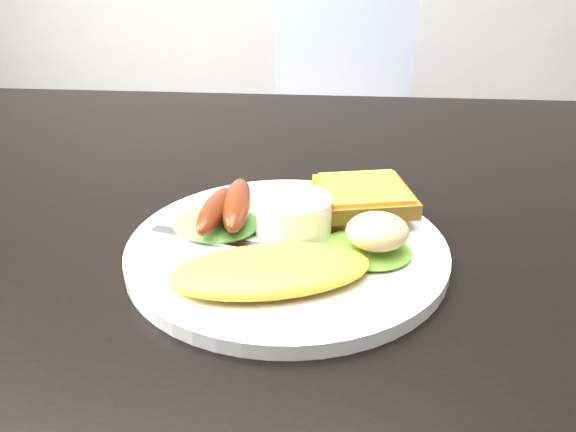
{
  "coord_description": "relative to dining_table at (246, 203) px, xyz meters",
  "views": [
    {
      "loc": [
        0.1,
        -0.56,
        1.0
      ],
      "look_at": [
        0.06,
        -0.13,
        0.78
      ],
      "focal_mm": 35.0,
      "sensor_mm": 36.0,
      "label": 1
    }
  ],
  "objects": [
    {
      "name": "lettuce_right",
      "position": [
        0.12,
        -0.15,
        0.04
      ],
      "size": [
        0.1,
        0.09,
        0.01
      ],
      "primitive_type": "ellipsoid",
      "rotation": [
        0.0,
        0.0,
        -0.4
      ],
      "color": "#509325",
      "rests_on": "plate"
    },
    {
      "name": "lettuce_left",
      "position": [
        -0.01,
        -0.12,
        0.04
      ],
      "size": [
        0.1,
        0.09,
        0.01
      ],
      "primitive_type": "ellipsoid",
      "rotation": [
        0.0,
        0.0,
        -0.27
      ],
      "color": "green",
      "rests_on": "plate"
    },
    {
      "name": "toast_b",
      "position": [
        0.12,
        -0.08,
        0.05
      ],
      "size": [
        0.1,
        0.1,
        0.01
      ],
      "primitive_type": "cube",
      "rotation": [
        0.0,
        0.0,
        0.22
      ],
      "color": "brown",
      "rests_on": "toast_a"
    },
    {
      "name": "dining_table",
      "position": [
        0.0,
        0.0,
        0.0
      ],
      "size": [
        1.2,
        0.8,
        0.04
      ],
      "primitive_type": "cube",
      "color": "black",
      "rests_on": "ground"
    },
    {
      "name": "sausage_b",
      "position": [
        0.01,
        -0.11,
        0.05
      ],
      "size": [
        0.03,
        0.1,
        0.03
      ],
      "primitive_type": "ellipsoid",
      "rotation": [
        0.0,
        0.0,
        0.09
      ],
      "color": "#67280C",
      "rests_on": "lettuce_left"
    },
    {
      "name": "person",
      "position": [
        0.14,
        0.83,
        0.09
      ],
      "size": [
        0.66,
        0.5,
        1.64
      ],
      "primitive_type": "imported",
      "rotation": [
        0.0,
        0.0,
        2.95
      ],
      "color": "navy",
      "rests_on": "ground"
    },
    {
      "name": "fork",
      "position": [
        0.01,
        -0.15,
        0.03
      ],
      "size": [
        0.15,
        0.05,
        0.0
      ],
      "primitive_type": "cube",
      "rotation": [
        0.0,
        0.0,
        -0.26
      ],
      "color": "#ADAFB7",
      "rests_on": "plate"
    },
    {
      "name": "dining_chair",
      "position": [
        0.11,
        1.04,
        -0.28
      ],
      "size": [
        0.48,
        0.48,
        0.05
      ],
      "primitive_type": "cube",
      "rotation": [
        0.0,
        0.0,
        0.12
      ],
      "color": "#A48855",
      "rests_on": "ground"
    },
    {
      "name": "omelette",
      "position": [
        0.05,
        -0.2,
        0.04
      ],
      "size": [
        0.17,
        0.11,
        0.02
      ],
      "primitive_type": "ellipsoid",
      "rotation": [
        0.0,
        0.0,
        0.27
      ],
      "color": "#F8EF45",
      "rests_on": "plate"
    },
    {
      "name": "sausage_a",
      "position": [
        -0.01,
        -0.13,
        0.05
      ],
      "size": [
        0.03,
        0.09,
        0.02
      ],
      "primitive_type": "ellipsoid",
      "rotation": [
        0.0,
        0.0,
        -0.07
      ],
      "color": "#621E0A",
      "rests_on": "lettuce_left"
    },
    {
      "name": "toast_a",
      "position": [
        0.08,
        -0.08,
        0.04
      ],
      "size": [
        0.09,
        0.09,
        0.01
      ],
      "primitive_type": "cube",
      "rotation": [
        0.0,
        0.0,
        0.06
      ],
      "color": "#965536",
      "rests_on": "plate"
    },
    {
      "name": "ramekin",
      "position": [
        0.06,
        -0.13,
        0.05
      ],
      "size": [
        0.08,
        0.08,
        0.04
      ],
      "primitive_type": "cylinder",
      "rotation": [
        0.0,
        0.0,
        -0.21
      ],
      "color": "white",
      "rests_on": "plate"
    },
    {
      "name": "plate",
      "position": [
        0.06,
        -0.14,
        0.03
      ],
      "size": [
        0.27,
        0.27,
        0.01
      ],
      "primitive_type": "cylinder",
      "color": "white",
      "rests_on": "dining_table"
    },
    {
      "name": "potato_salad",
      "position": [
        0.13,
        -0.16,
        0.06
      ],
      "size": [
        0.06,
        0.06,
        0.03
      ],
      "primitive_type": "ellipsoid",
      "rotation": [
        0.0,
        0.0,
        0.28
      ],
      "color": "#CDB691",
      "rests_on": "lettuce_right"
    }
  ]
}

